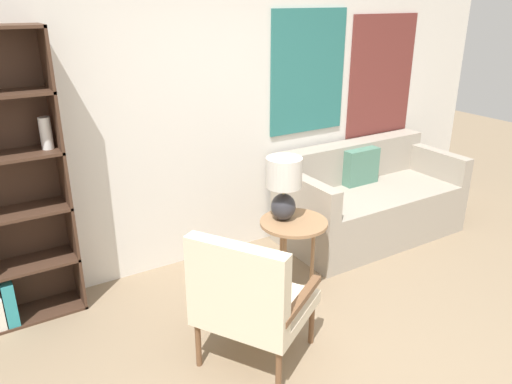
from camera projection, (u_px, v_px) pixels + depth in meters
The scene contains 5 objects.
wall_back at pixel (203, 102), 4.00m from camera, with size 6.40×0.08×2.70m.
armchair at pixel (248, 297), 2.93m from camera, with size 0.83×0.84×0.90m.
couch at pixel (367, 202), 4.73m from camera, with size 1.71×0.84×0.85m.
side_table at pixel (294, 229), 3.76m from camera, with size 0.51×0.51×0.57m.
table_lamp at pixel (284, 183), 3.67m from camera, with size 0.27×0.27×0.49m.
Camera 1 is at (-1.68, -1.58, 2.14)m, focal length 35.00 mm.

